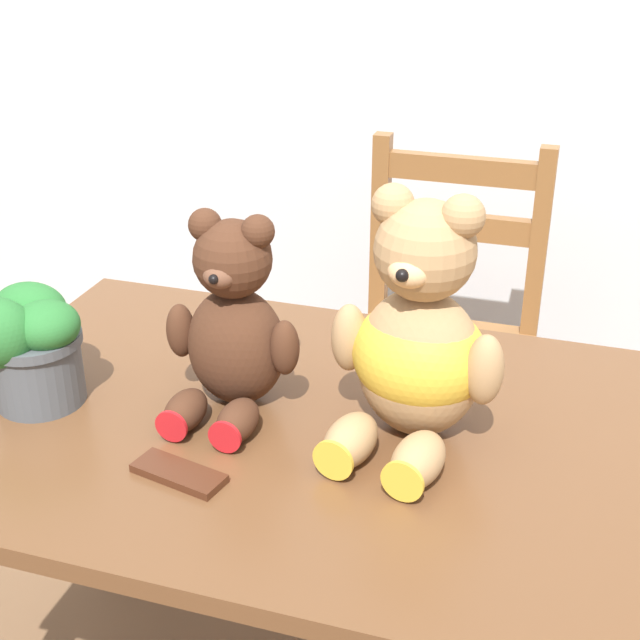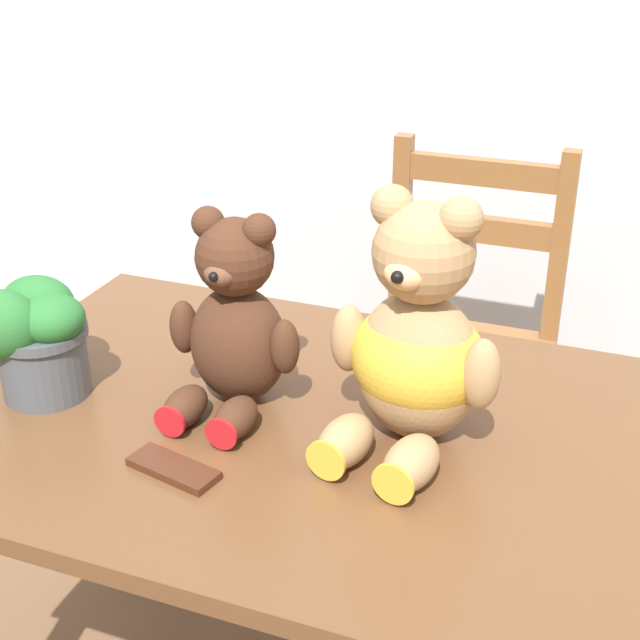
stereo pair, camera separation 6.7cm
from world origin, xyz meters
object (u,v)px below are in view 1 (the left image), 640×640
object	(u,v)px
teddy_bear_left	(233,326)
potted_plant	(28,342)
chocolate_bar	(179,473)
wooden_chair_behind	(439,351)
teddy_bear_right	(418,343)

from	to	relation	value
teddy_bear_left	potted_plant	world-z (taller)	teddy_bear_left
teddy_bear_left	chocolate_bar	bearing A→B (deg)	91.40
wooden_chair_behind	potted_plant	distance (m)	1.02
potted_plant	chocolate_bar	size ratio (longest dim) A/B	1.42
wooden_chair_behind	teddy_bear_left	bearing A→B (deg)	74.27
teddy_bear_right	chocolate_bar	size ratio (longest dim) A/B	2.80
wooden_chair_behind	teddy_bear_right	size ratio (longest dim) A/B	2.48
potted_plant	chocolate_bar	world-z (taller)	potted_plant
teddy_bear_left	chocolate_bar	xyz separation A→B (m)	(-0.00, -0.21, -0.13)
wooden_chair_behind	teddy_bear_right	distance (m)	0.83
wooden_chair_behind	chocolate_bar	bearing A→B (deg)	77.60
teddy_bear_right	potted_plant	xyz separation A→B (m)	(-0.59, -0.09, -0.04)
chocolate_bar	potted_plant	bearing A→B (deg)	158.88
wooden_chair_behind	potted_plant	xyz separation A→B (m)	(-0.51, -0.81, 0.35)
chocolate_bar	wooden_chair_behind	bearing A→B (deg)	77.60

